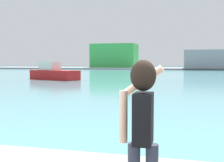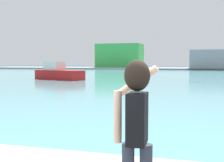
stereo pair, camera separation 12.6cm
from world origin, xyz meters
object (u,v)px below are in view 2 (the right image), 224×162
at_px(warehouse_left, 120,56).
at_px(boat_moored, 58,73).
at_px(person_photographer, 136,122).
at_px(warehouse_right, 221,59).

bearing_deg(warehouse_left, boat_moored, -83.37).
xyz_separation_m(person_photographer, warehouse_left, (-24.05, 93.56, 2.56)).
height_order(boat_moored, warehouse_right, warehouse_right).
relative_size(person_photographer, warehouse_left, 0.12).
xyz_separation_m(warehouse_left, warehouse_right, (31.26, -6.76, -1.26)).
bearing_deg(person_photographer, boat_moored, 25.40).
distance_m(boat_moored, warehouse_left, 61.16).
xyz_separation_m(boat_moored, warehouse_left, (-7.05, 60.65, 3.43)).
relative_size(person_photographer, warehouse_right, 0.10).
bearing_deg(boat_moored, warehouse_right, 88.61).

